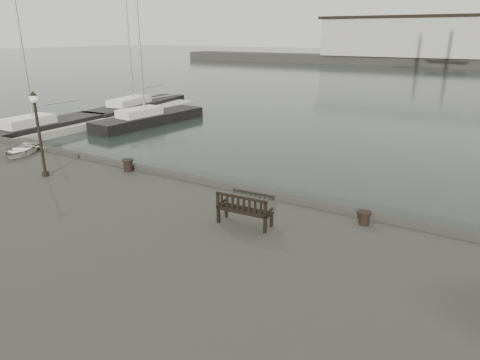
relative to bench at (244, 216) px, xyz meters
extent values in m
plane|color=black|center=(-1.12, 2.54, -1.86)|extent=(400.00, 400.00, 0.00)
cube|color=#B7B4AA|center=(-21.12, 12.54, -1.61)|extent=(2.00, 24.00, 0.50)
cube|color=#383530|center=(-1.12, 94.54, -0.86)|extent=(140.00, 8.00, 2.00)
cube|color=#B7B4AA|center=(-9.12, 94.54, 4.14)|extent=(46.00, 9.00, 8.00)
cube|color=black|center=(-9.12, 94.54, 8.44)|extent=(48.00, 9.50, 0.60)
cube|color=black|center=(0.00, 0.03, 0.15)|extent=(1.64, 0.64, 0.04)
cube|color=black|center=(0.01, -0.21, 0.39)|extent=(1.61, 0.15, 0.48)
cube|color=black|center=(0.00, 0.03, -0.07)|extent=(1.53, 0.56, 0.44)
cylinder|color=black|center=(-6.65, 2.04, -0.05)|extent=(0.60, 0.60, 0.48)
cylinder|color=black|center=(2.97, 1.84, -0.10)|extent=(0.43, 0.43, 0.40)
cylinder|color=black|center=(-8.96, -0.11, 1.17)|extent=(0.11, 0.11, 2.92)
cylinder|color=black|center=(-8.96, -0.11, -0.20)|extent=(0.25, 0.25, 0.18)
sphere|color=silver|center=(-8.96, -0.11, 2.72)|extent=(0.33, 0.33, 0.33)
cone|color=black|center=(-8.96, -0.11, 2.90)|extent=(0.27, 0.27, 0.16)
imported|color=silver|center=(-12.69, 1.29, -0.05)|extent=(2.65, 2.91, 0.49)
cube|color=black|center=(-22.03, 8.71, -1.76)|extent=(3.15, 10.26, 1.40)
cube|color=silver|center=(-22.03, 8.71, -0.76)|extent=(1.94, 3.63, 0.60)
cylinder|color=#B2B5B7|center=(-22.03, 8.71, 5.15)|extent=(0.16, 0.16, 12.41)
cube|color=black|center=(-22.83, 19.38, -1.76)|extent=(4.39, 12.58, 1.40)
cube|color=silver|center=(-22.83, 19.38, -0.76)|extent=(2.36, 4.52, 0.60)
cylinder|color=#B2B5B7|center=(-22.83, 19.38, 6.23)|extent=(0.16, 0.16, 14.56)
cube|color=black|center=(-17.77, 15.40, -1.76)|extent=(3.27, 10.20, 1.40)
cube|color=silver|center=(-17.77, 15.40, -0.76)|extent=(1.89, 3.63, 0.60)
cylinder|color=#B2B5B7|center=(-17.77, 15.40, 4.96)|extent=(0.16, 0.16, 12.03)
camera|label=1|loc=(5.74, -9.78, 4.98)|focal=32.00mm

